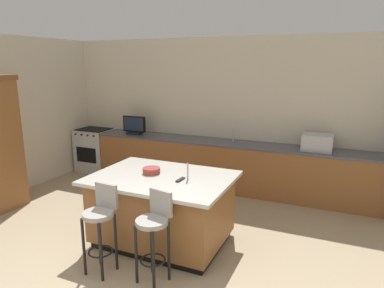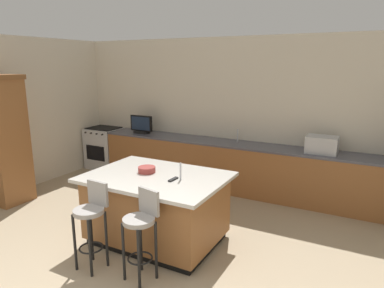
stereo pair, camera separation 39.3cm
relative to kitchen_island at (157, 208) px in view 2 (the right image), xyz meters
name	(u,v)px [view 2 (the right image)]	position (x,y,z in m)	size (l,w,h in m)	color
wall_back	(244,114)	(0.24, 2.61, 0.93)	(7.58, 0.12, 2.78)	beige
wall_left	(9,116)	(-3.35, 0.36, 0.93)	(0.12, 4.91, 2.78)	beige
counter_back	(231,166)	(0.14, 2.23, -0.01)	(5.31, 0.62, 0.90)	brown
kitchen_island	(157,208)	(0.00, 0.00, 0.00)	(1.77, 1.27, 0.90)	black
range_oven	(105,148)	(-2.88, 2.23, 0.00)	(0.72, 0.63, 0.92)	#B7BABF
cabinet_tower	(3,138)	(-2.99, -0.05, 0.65)	(0.66, 0.63, 2.13)	brown
microwave	(322,145)	(1.69, 2.23, 0.57)	(0.48, 0.36, 0.27)	#B7BABF
tv_monitor	(141,125)	(-1.81, 2.18, 0.61)	(0.50, 0.16, 0.37)	black
sink_faucet_back	(238,136)	(0.22, 2.33, 0.56)	(0.02, 0.02, 0.24)	#B2B2B7
sink_faucet_island	(181,171)	(0.36, 0.00, 0.55)	(0.02, 0.02, 0.22)	#B2B2B7
bar_stool_left	(91,218)	(-0.30, -0.86, 0.15)	(0.34, 0.35, 1.00)	gray
bar_stool_right	(141,227)	(0.33, -0.78, 0.14)	(0.35, 0.36, 1.00)	gray
fruit_bowl	(147,170)	(-0.18, 0.05, 0.48)	(0.23, 0.23, 0.07)	#993833
tv_remote	(173,179)	(0.29, -0.05, 0.45)	(0.04, 0.17, 0.02)	black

